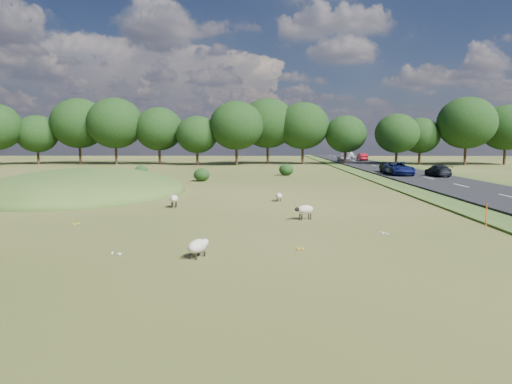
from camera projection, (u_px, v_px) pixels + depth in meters
The scene contains 16 objects.
ground at pixel (238, 184), 44.65m from camera, with size 160.00×160.00×0.00m, color #3B4A17.
mound at pixel (85, 193), 36.89m from camera, with size 16.00×20.00×4.00m, color #33561E.
road at pixel (410, 175), 54.25m from camera, with size 8.00×150.00×0.25m, color black.
treeline at pixel (243, 127), 79.13m from camera, with size 96.28×14.66×11.70m.
shrubs at pixel (218, 172), 51.96m from camera, with size 18.77×9.62×1.43m.
marker_post at pixel (486, 216), 21.99m from camera, with size 0.06×0.06×1.20m, color #D8590C.
sheep_0 at pixel (305, 210), 24.30m from camera, with size 1.14×0.79×0.79m.
sheep_1 at pixel (198, 246), 16.47m from camera, with size 0.87×1.22×0.68m.
sheep_2 at pixel (279, 196), 31.76m from camera, with size 0.51×1.03×0.59m.
sheep_3 at pixel (174, 199), 28.73m from camera, with size 0.55×1.14×0.81m.
car_0 at pixel (349, 155), 103.61m from camera, with size 1.98×4.86×1.41m, color silver.
car_2 at pixel (399, 168), 52.45m from camera, with size 2.50×5.41×1.50m, color navy.
car_3 at pixel (438, 171), 50.63m from camera, with size 1.78×4.38×1.27m, color black.
car_4 at pixel (389, 167), 56.68m from camera, with size 1.67×4.15×1.41m, color black.
car_5 at pixel (344, 158), 88.15m from camera, with size 2.03×4.40×1.22m, color #B1B4BA.
car_6 at pixel (362, 157), 89.44m from camera, with size 1.49×4.28×1.41m, color maroon.
Camera 1 is at (2.45, -24.42, 4.23)m, focal length 32.00 mm.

